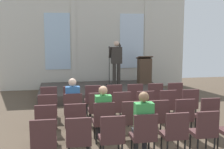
# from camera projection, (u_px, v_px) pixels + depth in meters

# --- Properties ---
(ground_plane) EXTENTS (17.66, 17.66, 0.00)m
(ground_plane) POSITION_uv_depth(u_px,v_px,m) (133.00, 143.00, 6.64)
(ground_plane) COLOR brown
(rear_partition) EXTENTS (8.12, 0.14, 4.60)m
(rear_partition) POSITION_uv_depth(u_px,v_px,m) (96.00, 36.00, 12.93)
(rear_partition) COLOR beige
(rear_partition) RESTS_ON ground
(stage_platform) EXTENTS (4.68, 2.82, 0.35)m
(stage_platform) POSITION_uv_depth(u_px,v_px,m) (101.00, 91.00, 11.56)
(stage_platform) COLOR #3F3833
(stage_platform) RESTS_ON ground
(speaker) EXTENTS (0.52, 0.69, 1.77)m
(speaker) POSITION_uv_depth(u_px,v_px,m) (116.00, 60.00, 11.79)
(speaker) COLOR #332D28
(speaker) RESTS_ON stage_platform
(mic_stand) EXTENTS (0.28, 0.28, 1.55)m
(mic_stand) POSITION_uv_depth(u_px,v_px,m) (109.00, 76.00, 12.01)
(mic_stand) COLOR black
(mic_stand) RESTS_ON stage_platform
(lectern) EXTENTS (0.60, 0.48, 1.16)m
(lectern) POSITION_uv_depth(u_px,v_px,m) (144.00, 70.00, 12.22)
(lectern) COLOR #4C3828
(lectern) RESTS_ON stage_platform
(chair_r0_c0) EXTENTS (0.46, 0.44, 0.94)m
(chair_r0_c0) POSITION_uv_depth(u_px,v_px,m) (49.00, 100.00, 8.51)
(chair_r0_c0) COLOR black
(chair_r0_c0) RESTS_ON ground
(chair_r0_c1) EXTENTS (0.46, 0.44, 0.94)m
(chair_r0_c1) POSITION_uv_depth(u_px,v_px,m) (71.00, 99.00, 8.62)
(chair_r0_c1) COLOR black
(chair_r0_c1) RESTS_ON ground
(chair_r0_c2) EXTENTS (0.46, 0.44, 0.94)m
(chair_r0_c2) POSITION_uv_depth(u_px,v_px,m) (93.00, 98.00, 8.73)
(chair_r0_c2) COLOR black
(chair_r0_c2) RESTS_ON ground
(chair_r0_c3) EXTENTS (0.46, 0.44, 0.94)m
(chair_r0_c3) POSITION_uv_depth(u_px,v_px,m) (114.00, 98.00, 8.84)
(chair_r0_c3) COLOR black
(chair_r0_c3) RESTS_ON ground
(chair_r0_c4) EXTENTS (0.46, 0.44, 0.94)m
(chair_r0_c4) POSITION_uv_depth(u_px,v_px,m) (134.00, 97.00, 8.95)
(chair_r0_c4) COLOR black
(chair_r0_c4) RESTS_ON ground
(chair_r0_c5) EXTENTS (0.46, 0.44, 0.94)m
(chair_r0_c5) POSITION_uv_depth(u_px,v_px,m) (154.00, 96.00, 9.06)
(chair_r0_c5) COLOR black
(chair_r0_c5) RESTS_ON ground
(chair_r0_c6) EXTENTS (0.46, 0.44, 0.94)m
(chair_r0_c6) POSITION_uv_depth(u_px,v_px,m) (174.00, 95.00, 9.17)
(chair_r0_c6) COLOR black
(chair_r0_c6) RESTS_ON ground
(chair_r1_c0) EXTENTS (0.46, 0.44, 0.94)m
(chair_r1_c0) POSITION_uv_depth(u_px,v_px,m) (48.00, 110.00, 7.47)
(chair_r1_c0) COLOR black
(chair_r1_c0) RESTS_ON ground
(chair_r1_c1) EXTENTS (0.46, 0.44, 0.94)m
(chair_r1_c1) POSITION_uv_depth(u_px,v_px,m) (73.00, 108.00, 7.58)
(chair_r1_c1) COLOR black
(chair_r1_c1) RESTS_ON ground
(audience_r1_c1) EXTENTS (0.36, 0.39, 1.31)m
(audience_r1_c1) POSITION_uv_depth(u_px,v_px,m) (73.00, 100.00, 7.63)
(audience_r1_c1) COLOR #2D2D33
(audience_r1_c1) RESTS_ON ground
(chair_r1_c2) EXTENTS (0.46, 0.44, 0.94)m
(chair_r1_c2) POSITION_uv_depth(u_px,v_px,m) (97.00, 107.00, 7.69)
(chair_r1_c2) COLOR black
(chair_r1_c2) RESTS_ON ground
(chair_r1_c3) EXTENTS (0.46, 0.44, 0.94)m
(chair_r1_c3) POSITION_uv_depth(u_px,v_px,m) (121.00, 106.00, 7.80)
(chair_r1_c3) COLOR black
(chair_r1_c3) RESTS_ON ground
(chair_r1_c4) EXTENTS (0.46, 0.44, 0.94)m
(chair_r1_c4) POSITION_uv_depth(u_px,v_px,m) (144.00, 105.00, 7.91)
(chair_r1_c4) COLOR black
(chair_r1_c4) RESTS_ON ground
(chair_r1_c5) EXTENTS (0.46, 0.44, 0.94)m
(chair_r1_c5) POSITION_uv_depth(u_px,v_px,m) (167.00, 104.00, 8.02)
(chair_r1_c5) COLOR black
(chair_r1_c5) RESTS_ON ground
(chair_r1_c6) EXTENTS (0.46, 0.44, 0.94)m
(chair_r1_c6) POSITION_uv_depth(u_px,v_px,m) (188.00, 103.00, 8.13)
(chair_r1_c6) COLOR black
(chair_r1_c6) RESTS_ON ground
(chair_r2_c0) EXTENTS (0.46, 0.44, 0.94)m
(chair_r2_c0) POSITION_uv_depth(u_px,v_px,m) (46.00, 122.00, 6.43)
(chair_r2_c0) COLOR black
(chair_r2_c0) RESTS_ON ground
(chair_r2_c1) EXTENTS (0.46, 0.44, 0.94)m
(chair_r2_c1) POSITION_uv_depth(u_px,v_px,m) (75.00, 121.00, 6.54)
(chair_r2_c1) COLOR black
(chair_r2_c1) RESTS_ON ground
(chair_r2_c2) EXTENTS (0.46, 0.44, 0.94)m
(chair_r2_c2) POSITION_uv_depth(u_px,v_px,m) (103.00, 119.00, 6.65)
(chair_r2_c2) COLOR black
(chair_r2_c2) RESTS_ON ground
(audience_r2_c2) EXTENTS (0.36, 0.39, 1.28)m
(audience_r2_c2) POSITION_uv_depth(u_px,v_px,m) (103.00, 110.00, 6.70)
(audience_r2_c2) COLOR #2D2D33
(audience_r2_c2) RESTS_ON ground
(chair_r2_c3) EXTENTS (0.46, 0.44, 0.94)m
(chair_r2_c3) POSITION_uv_depth(u_px,v_px,m) (131.00, 118.00, 6.76)
(chair_r2_c3) COLOR black
(chair_r2_c3) RESTS_ON ground
(chair_r2_c4) EXTENTS (0.46, 0.44, 0.94)m
(chair_r2_c4) POSITION_uv_depth(u_px,v_px,m) (157.00, 116.00, 6.87)
(chair_r2_c4) COLOR black
(chair_r2_c4) RESTS_ON ground
(chair_r2_c5) EXTENTS (0.46, 0.44, 0.94)m
(chair_r2_c5) POSITION_uv_depth(u_px,v_px,m) (183.00, 115.00, 6.98)
(chair_r2_c5) COLOR black
(chair_r2_c5) RESTS_ON ground
(chair_r2_c6) EXTENTS (0.46, 0.44, 0.94)m
(chair_r2_c6) POSITION_uv_depth(u_px,v_px,m) (208.00, 114.00, 7.09)
(chair_r2_c6) COLOR black
(chair_r2_c6) RESTS_ON ground
(chair_r3_c0) EXTENTS (0.46, 0.44, 0.94)m
(chair_r3_c0) POSITION_uv_depth(u_px,v_px,m) (44.00, 140.00, 5.39)
(chair_r3_c0) COLOR black
(chair_r3_c0) RESTS_ON ground
(chair_r3_c1) EXTENTS (0.46, 0.44, 0.94)m
(chair_r3_c1) POSITION_uv_depth(u_px,v_px,m) (79.00, 137.00, 5.50)
(chair_r3_c1) COLOR black
(chair_r3_c1) RESTS_ON ground
(chair_r3_c2) EXTENTS (0.46, 0.44, 0.94)m
(chair_r3_c2) POSITION_uv_depth(u_px,v_px,m) (112.00, 135.00, 5.61)
(chair_r3_c2) COLOR black
(chair_r3_c2) RESTS_ON ground
(chair_r3_c3) EXTENTS (0.46, 0.44, 0.94)m
(chair_r3_c3) POSITION_uv_depth(u_px,v_px,m) (144.00, 133.00, 5.71)
(chair_r3_c3) COLOR black
(chair_r3_c3) RESTS_ON ground
(audience_r3_c3) EXTENTS (0.36, 0.39, 1.34)m
(audience_r3_c3) POSITION_uv_depth(u_px,v_px,m) (143.00, 122.00, 5.76)
(audience_r3_c3) COLOR #2D2D33
(audience_r3_c3) RESTS_ON ground
(chair_r3_c4) EXTENTS (0.46, 0.44, 0.94)m
(chair_r3_c4) POSITION_uv_depth(u_px,v_px,m) (175.00, 132.00, 5.82)
(chair_r3_c4) COLOR black
(chair_r3_c4) RESTS_ON ground
(chair_r3_c5) EXTENTS (0.46, 0.44, 0.94)m
(chair_r3_c5) POSITION_uv_depth(u_px,v_px,m) (205.00, 130.00, 5.93)
(chair_r3_c5) COLOR black
(chair_r3_c5) RESTS_ON ground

